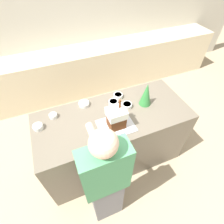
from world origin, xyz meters
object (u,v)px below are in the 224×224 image
at_px(baking_tray, 116,126).
at_px(decorative_tree, 146,94).
at_px(gingerbread_house, 116,118).
at_px(candy_bowl_near_tray_right, 127,105).
at_px(candy_bowl_front_corner, 53,116).
at_px(candy_bowl_far_left, 118,96).
at_px(candy_bowl_far_right, 38,127).
at_px(candy_bowl_center_rear, 113,102).
at_px(person, 106,183).
at_px(candy_bowl_beside_tree, 84,104).

relative_size(baking_tray, decorative_tree, 1.28).
height_order(gingerbread_house, decorative_tree, gingerbread_house).
distance_m(decorative_tree, candy_bowl_near_tray_right, 0.26).
distance_m(decorative_tree, candy_bowl_front_corner, 1.12).
distance_m(candy_bowl_far_left, candy_bowl_far_right, 1.03).
xyz_separation_m(candy_bowl_far_right, candy_bowl_front_corner, (0.18, 0.11, -0.00)).
bearing_deg(candy_bowl_far_left, candy_bowl_center_rear, -137.47).
height_order(baking_tray, candy_bowl_center_rear, candy_bowl_center_rear).
xyz_separation_m(candy_bowl_far_left, candy_bowl_center_rear, (-0.11, -0.10, 0.00)).
bearing_deg(person, baking_tray, 57.78).
bearing_deg(gingerbread_house, candy_bowl_beside_tree, 117.58).
xyz_separation_m(gingerbread_house, candy_bowl_front_corner, (-0.62, 0.39, -0.11)).
bearing_deg(baking_tray, candy_bowl_beside_tree, 117.53).
bearing_deg(candy_bowl_front_corner, gingerbread_house, -32.29).
bearing_deg(candy_bowl_beside_tree, candy_bowl_far_left, -2.76).
bearing_deg(candy_bowl_front_corner, candy_bowl_center_rear, -4.64).
distance_m(baking_tray, candy_bowl_center_rear, 0.35).
distance_m(candy_bowl_beside_tree, person, 0.97).
bearing_deg(gingerbread_house, person, -122.24).
bearing_deg(candy_bowl_front_corner, candy_bowl_far_right, -149.18).
distance_m(candy_bowl_center_rear, candy_bowl_far_right, 0.91).
bearing_deg(candy_bowl_center_rear, person, -116.75).
bearing_deg(candy_bowl_front_corner, candy_bowl_far_left, 2.77).
bearing_deg(baking_tray, candy_bowl_front_corner, 147.68).
bearing_deg(baking_tray, person, -122.22).
xyz_separation_m(baking_tray, candy_bowl_beside_tree, (-0.24, 0.46, 0.02)).
bearing_deg(candy_bowl_beside_tree, baking_tray, -62.47).
height_order(candy_bowl_far_left, candy_bowl_near_tray_right, candy_bowl_near_tray_right).
bearing_deg(decorative_tree, person, -138.49).
distance_m(baking_tray, candy_bowl_beside_tree, 0.52).
distance_m(candy_bowl_far_left, candy_bowl_center_rear, 0.15).
height_order(gingerbread_house, candy_bowl_beside_tree, gingerbread_house).
xyz_separation_m(baking_tray, candy_bowl_far_left, (0.21, 0.43, 0.02)).
relative_size(candy_bowl_near_tray_right, candy_bowl_far_right, 1.14).
bearing_deg(candy_bowl_beside_tree, candy_bowl_front_corner, -170.80).
distance_m(candy_bowl_center_rear, candy_bowl_near_tray_right, 0.17).
bearing_deg(person, candy_bowl_center_rear, 63.25).
bearing_deg(candy_bowl_beside_tree, candy_bowl_far_right, -163.29).
height_order(candy_bowl_far_right, person, person).
relative_size(candy_bowl_center_rear, candy_bowl_near_tray_right, 0.97).
distance_m(candy_bowl_front_corner, candy_bowl_beside_tree, 0.39).
relative_size(candy_bowl_far_left, candy_bowl_front_corner, 1.30).
height_order(candy_bowl_center_rear, candy_bowl_near_tray_right, candy_bowl_center_rear).
height_order(decorative_tree, candy_bowl_beside_tree, decorative_tree).
relative_size(candy_bowl_far_left, candy_bowl_far_right, 1.10).
xyz_separation_m(gingerbread_house, person, (-0.32, -0.50, -0.26)).
bearing_deg(candy_bowl_beside_tree, decorative_tree, -20.01).
height_order(candy_bowl_center_rear, candy_bowl_far_right, same).
relative_size(gingerbread_house, candy_bowl_center_rear, 2.88).
height_order(baking_tray, person, person).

